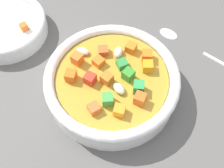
{
  "coord_description": "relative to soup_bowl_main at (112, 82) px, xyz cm",
  "views": [
    {
      "loc": [
        -0.56,
        -24.32,
        41.84
      ],
      "look_at": [
        0.0,
        0.0,
        2.1
      ],
      "focal_mm": 47.48,
      "sensor_mm": 36.0,
      "label": 1
    }
  ],
  "objects": [
    {
      "name": "soup_bowl_main",
      "position": [
        0.0,
        0.0,
        0.0
      ],
      "size": [
        20.92,
        20.92,
        5.64
      ],
      "color": "white",
      "rests_on": "ground_plane"
    },
    {
      "name": "spoon",
      "position": [
        15.71,
        7.83,
        -2.24
      ],
      "size": [
        18.59,
        15.49,
        0.87
      ],
      "rotation": [
        0.0,
        0.0,
        2.46
      ],
      "color": "silver",
      "rests_on": "ground_plane"
    },
    {
      "name": "ground_plane",
      "position": [
        -0.01,
        -0.0,
        -3.62
      ],
      "size": [
        140.0,
        140.0,
        2.0
      ],
      "primitive_type": "cube",
      "color": "#565451"
    },
    {
      "name": "side_bowl_small",
      "position": [
        -19.0,
        12.89,
        -0.88
      ],
      "size": [
        14.96,
        14.96,
        3.68
      ],
      "color": "white",
      "rests_on": "ground_plane"
    }
  ]
}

